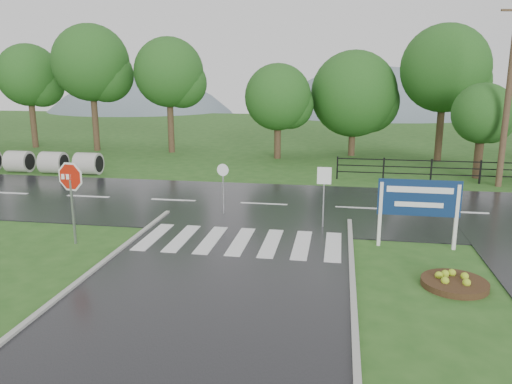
# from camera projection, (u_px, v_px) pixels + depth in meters

# --- Properties ---
(ground) EXTENTS (120.00, 120.00, 0.00)m
(ground) POSITION_uv_depth(u_px,v_px,m) (198.00, 313.00, 11.54)
(ground) COLOR #28551C
(ground) RESTS_ON ground
(main_road) EXTENTS (90.00, 8.00, 0.04)m
(main_road) POSITION_uv_depth(u_px,v_px,m) (264.00, 205.00, 21.14)
(main_road) COLOR black
(main_road) RESTS_ON ground
(crosswalk) EXTENTS (6.50, 2.80, 0.02)m
(crosswalk) POSITION_uv_depth(u_px,v_px,m) (241.00, 241.00, 16.32)
(crosswalk) COLOR silver
(crosswalk) RESTS_ON ground
(fence_west) EXTENTS (9.58, 0.08, 1.20)m
(fence_west) POSITION_uv_depth(u_px,v_px,m) (431.00, 168.00, 25.47)
(fence_west) COLOR black
(fence_west) RESTS_ON ground
(hills) EXTENTS (102.00, 48.00, 48.00)m
(hills) POSITION_uv_depth(u_px,v_px,m) (340.00, 214.00, 76.92)
(hills) COLOR slate
(hills) RESTS_ON ground
(treeline) EXTENTS (83.20, 5.20, 10.00)m
(treeline) POSITION_uv_depth(u_px,v_px,m) (309.00, 155.00, 34.41)
(treeline) COLOR #1B4C17
(treeline) RESTS_ON ground
(culvert_pipes) EXTENTS (9.70, 1.20, 1.20)m
(culvert_pipes) POSITION_uv_depth(u_px,v_px,m) (19.00, 161.00, 28.20)
(culvert_pipes) COLOR #9E9B93
(culvert_pipes) RESTS_ON ground
(stop_sign) EXTENTS (1.25, 0.27, 2.86)m
(stop_sign) POSITION_uv_depth(u_px,v_px,m) (71.00, 184.00, 15.84)
(stop_sign) COLOR #939399
(stop_sign) RESTS_ON ground
(estate_billboard) EXTENTS (2.52, 0.11, 2.21)m
(estate_billboard) POSITION_uv_depth(u_px,v_px,m) (419.00, 201.00, 15.58)
(estate_billboard) COLOR silver
(estate_billboard) RESTS_ON ground
(flower_bed) EXTENTS (1.69, 1.69, 0.34)m
(flower_bed) POSITION_uv_depth(u_px,v_px,m) (455.00, 282.00, 12.95)
(flower_bed) COLOR #332111
(flower_bed) RESTS_ON ground
(reg_sign_small) EXTENTS (0.50, 0.06, 2.23)m
(reg_sign_small) POSITION_uv_depth(u_px,v_px,m) (324.00, 186.00, 17.55)
(reg_sign_small) COLOR #939399
(reg_sign_small) RESTS_ON ground
(reg_sign_round) EXTENTS (0.47, 0.09, 2.04)m
(reg_sign_round) POSITION_uv_depth(u_px,v_px,m) (223.00, 182.00, 19.33)
(reg_sign_round) COLOR #939399
(reg_sign_round) RESTS_ON ground
(utility_pole_east) EXTENTS (1.57, 0.46, 8.94)m
(utility_pole_east) POSITION_uv_depth(u_px,v_px,m) (509.00, 93.00, 23.61)
(utility_pole_east) COLOR #473523
(utility_pole_east) RESTS_ON ground
(entrance_tree_left) EXTENTS (3.14, 3.14, 5.00)m
(entrance_tree_left) POSITION_uv_depth(u_px,v_px,m) (483.00, 114.00, 25.88)
(entrance_tree_left) COLOR #3D2B1C
(entrance_tree_left) RESTS_ON ground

